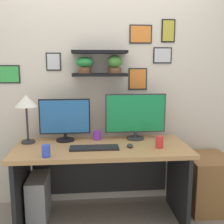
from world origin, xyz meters
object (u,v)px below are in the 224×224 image
object	(u,v)px
monitor_left	(65,119)
monitor_right	(136,115)
computer_tower_left	(39,198)
computer_mouse	(130,146)
pen_cup	(46,151)
coffee_mug	(97,135)
keyboard	(94,148)
drawer_cabinet	(207,182)
desk	(102,165)
desk_lamp	(26,104)
water_cup	(159,142)

from	to	relation	value
monitor_left	monitor_right	world-z (taller)	monitor_right
monitor_right	computer_tower_left	bearing A→B (deg)	-171.83
computer_mouse	pen_cup	distance (m)	0.75
coffee_mug	pen_cup	bearing A→B (deg)	-132.17
monitor_left	keyboard	world-z (taller)	monitor_left
monitor_right	computer_mouse	bearing A→B (deg)	-109.25
drawer_cabinet	pen_cup	bearing A→B (deg)	-165.92
desk	monitor_right	world-z (taller)	monitor_right
pen_cup	drawer_cabinet	size ratio (longest dim) A/B	0.18
monitor_left	keyboard	bearing A→B (deg)	-46.87
computer_mouse	desk_lamp	distance (m)	1.06
keyboard	coffee_mug	bearing A→B (deg)	83.45
computer_mouse	desk_lamp	xyz separation A→B (m)	(-0.96, 0.23, 0.37)
monitor_right	computer_tower_left	size ratio (longest dim) A/B	1.40
desk	water_cup	distance (m)	0.60
computer_mouse	desk_lamp	size ratio (longest dim) A/B	0.19
monitor_right	coffee_mug	xyz separation A→B (m)	(-0.39, 0.00, -0.20)
desk_lamp	computer_tower_left	distance (m)	0.92
monitor_left	coffee_mug	distance (m)	0.36
desk	coffee_mug	xyz separation A→B (m)	(-0.04, 0.17, 0.26)
desk	computer_tower_left	distance (m)	0.69
computer_tower_left	drawer_cabinet	bearing A→B (deg)	2.02
coffee_mug	desk_lamp	bearing A→B (deg)	-175.24
desk	desk_lamp	distance (m)	0.93
computer_mouse	computer_tower_left	size ratio (longest dim) A/B	0.21
desk_lamp	water_cup	size ratio (longest dim) A/B	4.27
desk_lamp	coffee_mug	world-z (taller)	desk_lamp
water_cup	keyboard	bearing A→B (deg)	178.27
monitor_left	computer_tower_left	size ratio (longest dim) A/B	1.14
desk_lamp	pen_cup	bearing A→B (deg)	-61.00
coffee_mug	computer_mouse	bearing A→B (deg)	-43.99
keyboard	computer_mouse	xyz separation A→B (m)	(0.33, 0.02, 0.01)
desk_lamp	keyboard	bearing A→B (deg)	-21.42
keyboard	water_cup	world-z (taller)	water_cup
monitor_left	water_cup	bearing A→B (deg)	-20.02
desk_lamp	pen_cup	size ratio (longest dim) A/B	4.69
desk_lamp	drawer_cabinet	world-z (taller)	desk_lamp
computer_mouse	drawer_cabinet	size ratio (longest dim) A/B	0.16
desk	computer_mouse	world-z (taller)	computer_mouse
desk	coffee_mug	distance (m)	0.31
pen_cup	computer_tower_left	bearing A→B (deg)	113.12
monitor_left	monitor_right	bearing A→B (deg)	0.02
monitor_left	keyboard	xyz separation A→B (m)	(0.28, -0.30, -0.21)
coffee_mug	keyboard	bearing A→B (deg)	-96.55
computer_mouse	coffee_mug	xyz separation A→B (m)	(-0.29, 0.28, 0.03)
monitor_right	drawer_cabinet	bearing A→B (deg)	-5.86
drawer_cabinet	computer_tower_left	bearing A→B (deg)	-177.98
keyboard	desk_lamp	distance (m)	0.78
keyboard	computer_mouse	bearing A→B (deg)	3.84
monitor_left	desk_lamp	world-z (taller)	desk_lamp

